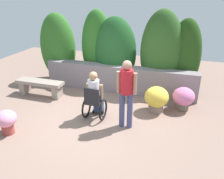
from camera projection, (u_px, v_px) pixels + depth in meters
The scene contains 9 objects.
ground_plane at pixel (98, 120), 6.07m from camera, with size 13.59×13.59×0.00m, color #866B5E.
stone_retaining_wall at pixel (119, 79), 7.63m from camera, with size 5.11×0.40×0.90m, color gray.
hedge_backdrop at pixel (117, 51), 7.86m from camera, with size 5.70×1.04×2.69m.
stone_bench at pixel (40, 86), 7.39m from camera, with size 1.58×0.41×0.51m.
person_in_wheelchair at pixel (95, 97), 5.96m from camera, with size 0.53×0.66×1.33m.
person_standing_companion at pixel (126, 90), 5.40m from camera, with size 0.49×0.30×1.74m.
flower_pot_purple_near at pixel (183, 98), 6.47m from camera, with size 0.62×0.62×0.68m.
flower_pot_terracotta_by_wall at pixel (6, 120), 5.38m from camera, with size 0.49×0.49×0.60m.
flower_pot_red_accent at pixel (156, 99), 6.38m from camera, with size 0.67×0.67×0.74m.
Camera 1 is at (1.95, -4.87, 3.18)m, focal length 36.47 mm.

